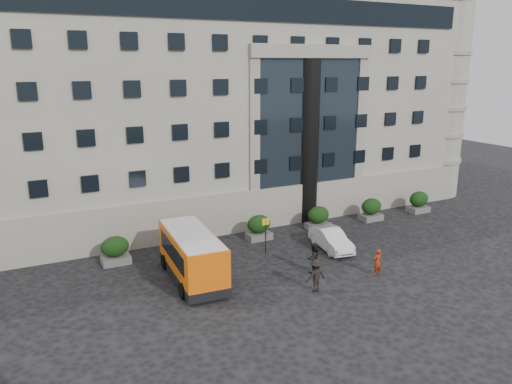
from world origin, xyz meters
TOP-DOWN VIEW (x-y plane):
  - ground at (0.00, 0.00)m, footprint 120.00×120.00m
  - civic_building at (6.00, 22.00)m, footprint 44.00×24.00m
  - entrance_column at (12.00, 10.30)m, footprint 1.80×1.80m
  - hedge_a at (-4.00, 7.80)m, footprint 1.80×1.26m
  - hedge_b at (1.20, 7.80)m, footprint 1.80×1.26m
  - hedge_c at (6.40, 7.80)m, footprint 1.80×1.26m
  - hedge_d at (11.60, 7.80)m, footprint 1.80×1.26m
  - hedge_e at (16.80, 7.80)m, footprint 1.80×1.26m
  - hedge_f at (22.00, 7.80)m, footprint 1.80×1.26m
  - bus_stop_sign at (5.50, 5.00)m, footprint 0.50×0.08m
  - minibus at (-0.35, 3.28)m, footprint 2.99×7.16m
  - white_taxi at (10.00, 3.76)m, footprint 2.11×4.56m
  - pedestrian_a at (10.00, -1.17)m, footprint 0.63×0.43m
  - pedestrian_b at (6.66, 0.89)m, footprint 1.08×0.92m
  - pedestrian_c at (5.38, -1.37)m, footprint 1.24×0.73m

SIDE VIEW (x-z plane):
  - ground at x=0.00m, z-range 0.00..0.00m
  - white_taxi at x=10.00m, z-range 0.00..1.45m
  - pedestrian_a at x=10.00m, z-range 0.00..1.67m
  - hedge_a at x=-4.00m, z-range 0.01..1.85m
  - hedge_b at x=1.20m, z-range 0.01..1.85m
  - hedge_c at x=6.40m, z-range 0.01..1.85m
  - hedge_d at x=11.60m, z-range 0.01..1.85m
  - hedge_e at x=16.80m, z-range 0.01..1.85m
  - hedge_f at x=22.00m, z-range 0.01..1.85m
  - pedestrian_c at x=5.38m, z-range 0.00..1.91m
  - pedestrian_b at x=6.66m, z-range 0.00..1.93m
  - minibus at x=-0.35m, z-range 0.15..3.08m
  - bus_stop_sign at x=5.50m, z-range 0.47..2.99m
  - entrance_column at x=12.00m, z-range 0.00..13.00m
  - civic_building at x=6.00m, z-range 0.00..18.00m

